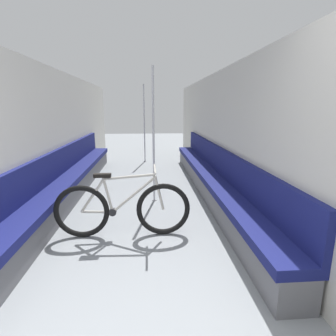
% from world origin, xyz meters
% --- Properties ---
extents(wall_left, '(0.10, 10.27, 2.22)m').
position_xyz_m(wall_left, '(-1.50, 3.54, 1.11)').
color(wall_left, beige).
rests_on(wall_left, ground).
extents(wall_right, '(0.10, 10.27, 2.22)m').
position_xyz_m(wall_right, '(1.50, 3.54, 1.11)').
color(wall_right, beige).
rests_on(wall_right, ground).
extents(bench_seat_row_left, '(0.41, 5.97, 0.87)m').
position_xyz_m(bench_seat_row_left, '(-1.27, 3.49, 0.29)').
color(bench_seat_row_left, '#5B5B60').
rests_on(bench_seat_row_left, ground).
extents(bench_seat_row_right, '(0.41, 5.97, 0.87)m').
position_xyz_m(bench_seat_row_right, '(1.27, 3.49, 0.29)').
color(bench_seat_row_right, '#5B5B60').
rests_on(bench_seat_row_right, ground).
extents(bicycle, '(1.66, 0.46, 0.86)m').
position_xyz_m(bicycle, '(-0.19, 1.96, 0.35)').
color(bicycle, black).
rests_on(bicycle, ground).
extents(grab_pole_near, '(0.08, 0.08, 2.20)m').
position_xyz_m(grab_pole_near, '(0.22, 3.20, 1.07)').
color(grab_pole_near, gray).
rests_on(grab_pole_near, ground).
extents(grab_pole_far, '(0.08, 0.08, 2.20)m').
position_xyz_m(grab_pole_far, '(0.03, 6.56, 1.07)').
color(grab_pole_far, gray).
rests_on(grab_pole_far, ground).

